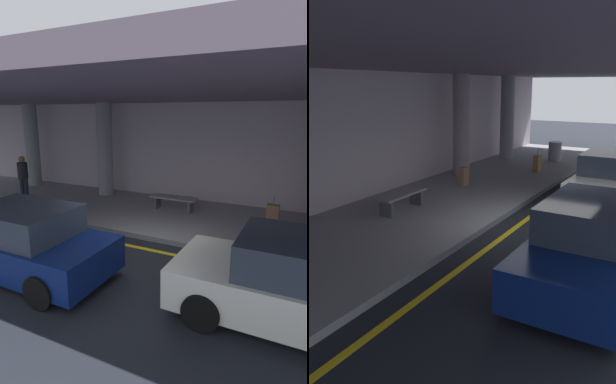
# 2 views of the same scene
# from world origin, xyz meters

# --- Properties ---
(ground_plane) EXTENTS (60.00, 60.00, 0.00)m
(ground_plane) POSITION_xyz_m (0.00, 0.00, 0.00)
(ground_plane) COLOR #1E222A
(sidewalk) EXTENTS (26.00, 4.20, 0.15)m
(sidewalk) POSITION_xyz_m (0.00, 3.10, 0.07)
(sidewalk) COLOR gray
(sidewalk) RESTS_ON ground
(lane_stripe_yellow) EXTENTS (26.00, 0.14, 0.01)m
(lane_stripe_yellow) POSITION_xyz_m (0.00, 0.49, 0.00)
(lane_stripe_yellow) COLOR yellow
(lane_stripe_yellow) RESTS_ON ground
(support_column_far_left) EXTENTS (0.61, 0.61, 3.65)m
(support_column_far_left) POSITION_xyz_m (-8.00, 4.39, 1.97)
(support_column_far_left) COLOR gray
(support_column_far_left) RESTS_ON sidewalk
(support_column_left_mid) EXTENTS (0.61, 0.61, 3.65)m
(support_column_left_mid) POSITION_xyz_m (-4.00, 4.39, 1.97)
(support_column_left_mid) COLOR gray
(support_column_left_mid) RESTS_ON sidewalk
(ceiling_overhang) EXTENTS (28.00, 13.20, 0.30)m
(ceiling_overhang) POSITION_xyz_m (0.00, 2.60, 3.95)
(ceiling_overhang) COLOR slate
(ceiling_overhang) RESTS_ON support_column_far_left
(terminal_back_wall) EXTENTS (26.00, 0.30, 3.80)m
(terminal_back_wall) POSITION_xyz_m (0.00, 5.35, 1.90)
(terminal_back_wall) COLOR #B9ABB7
(terminal_back_wall) RESTS_ON ground
(car_navy) EXTENTS (4.10, 1.92, 1.50)m
(car_navy) POSITION_xyz_m (-1.88, -1.76, 0.71)
(car_navy) COLOR navy
(car_navy) RESTS_ON ground
(car_white) EXTENTS (4.10, 1.92, 1.50)m
(car_white) POSITION_xyz_m (3.56, -1.04, 0.71)
(car_white) COLOR white
(car_white) RESTS_ON ground
(traveler_with_luggage) EXTENTS (0.38, 0.38, 1.68)m
(traveler_with_luggage) POSITION_xyz_m (-6.35, 2.28, 1.11)
(traveler_with_luggage) COLOR #222627
(traveler_with_luggage) RESTS_ON sidewalk
(suitcase_upright_secondary) EXTENTS (0.36, 0.22, 0.90)m
(suitcase_upright_secondary) POSITION_xyz_m (2.62, 3.48, 0.46)
(suitcase_upright_secondary) COLOR #8D6649
(suitcase_upright_secondary) RESTS_ON sidewalk
(bench_metal) EXTENTS (1.60, 0.50, 0.48)m
(bench_metal) POSITION_xyz_m (-0.60, 3.50, 0.50)
(bench_metal) COLOR slate
(bench_metal) RESTS_ON sidewalk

